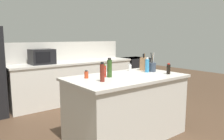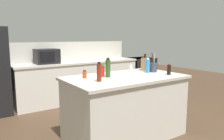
# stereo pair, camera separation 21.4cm
# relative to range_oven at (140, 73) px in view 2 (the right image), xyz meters

# --- Properties ---
(ground_plane) EXTENTS (14.00, 14.00, 0.00)m
(ground_plane) POSITION_rel_range_oven_xyz_m (-2.23, -2.20, -0.47)
(ground_plane) COLOR #473323
(back_counter_run) EXTENTS (3.03, 0.66, 0.94)m
(back_counter_run) POSITION_rel_range_oven_xyz_m (-1.93, 0.00, 0.00)
(back_counter_run) COLOR beige
(back_counter_run) RESTS_ON ground_plane
(wall_backsplash) EXTENTS (2.99, 0.03, 0.46)m
(wall_backsplash) POSITION_rel_range_oven_xyz_m (-1.93, 0.32, 0.70)
(wall_backsplash) COLOR beige
(wall_backsplash) RESTS_ON back_counter_run
(kitchen_island) EXTENTS (1.77, 1.01, 0.94)m
(kitchen_island) POSITION_rel_range_oven_xyz_m (-2.23, -2.20, 0.00)
(kitchen_island) COLOR beige
(kitchen_island) RESTS_ON ground_plane
(range_oven) EXTENTS (0.76, 0.65, 0.92)m
(range_oven) POSITION_rel_range_oven_xyz_m (0.00, 0.00, 0.00)
(range_oven) COLOR black
(range_oven) RESTS_ON ground_plane
(microwave) EXTENTS (0.49, 0.39, 0.32)m
(microwave) POSITION_rel_range_oven_xyz_m (-2.70, 0.00, 0.63)
(microwave) COLOR black
(microwave) RESTS_ON back_counter_run
(knife_block) EXTENTS (0.16, 0.15, 0.29)m
(knife_block) POSITION_rel_range_oven_xyz_m (-1.60, -1.94, 0.59)
(knife_block) COLOR #936B47
(knife_block) RESTS_ON kitchen_island
(utensil_crock) EXTENTS (0.12, 0.12, 0.32)m
(utensil_crock) POSITION_rel_range_oven_xyz_m (-1.60, -2.14, 0.56)
(utensil_crock) COLOR #333D4C
(utensil_crock) RESTS_ON kitchen_island
(hot_sauce_bottle) EXTENTS (0.06, 0.06, 0.18)m
(hot_sauce_bottle) POSITION_rel_range_oven_xyz_m (-2.53, -2.05, 0.56)
(hot_sauce_bottle) COLOR red
(hot_sauce_bottle) RESTS_ON kitchen_island
(dish_soap_bottle) EXTENTS (0.07, 0.07, 0.24)m
(dish_soap_bottle) POSITION_rel_range_oven_xyz_m (-1.72, -2.13, 0.59)
(dish_soap_bottle) COLOR #3384BC
(dish_soap_bottle) RESTS_ON kitchen_island
(vinegar_bottle) EXTENTS (0.06, 0.06, 0.26)m
(vinegar_bottle) POSITION_rel_range_oven_xyz_m (-2.75, -2.31, 0.59)
(vinegar_bottle) COLOR maroon
(vinegar_bottle) RESTS_ON kitchen_island
(salt_shaker) EXTENTS (0.06, 0.06, 0.12)m
(salt_shaker) POSITION_rel_range_oven_xyz_m (-1.87, -1.88, 0.53)
(salt_shaker) COLOR silver
(salt_shaker) RESTS_ON kitchen_island
(spice_jar_paprika) EXTENTS (0.06, 0.06, 0.11)m
(spice_jar_paprika) POSITION_rel_range_oven_xyz_m (-2.79, -1.98, 0.52)
(spice_jar_paprika) COLOR #B73D1E
(spice_jar_paprika) RESTS_ON kitchen_island
(soy_sauce_bottle) EXTENTS (0.06, 0.06, 0.17)m
(soy_sauce_bottle) POSITION_rel_range_oven_xyz_m (-1.59, -2.46, 0.55)
(soy_sauce_bottle) COLOR black
(soy_sauce_bottle) RESTS_ON kitchen_island
(olive_oil_bottle) EXTENTS (0.07, 0.07, 0.28)m
(olive_oil_bottle) POSITION_rel_range_oven_xyz_m (-2.48, -2.11, 0.61)
(olive_oil_bottle) COLOR #2D4C1E
(olive_oil_bottle) RESTS_ON kitchen_island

